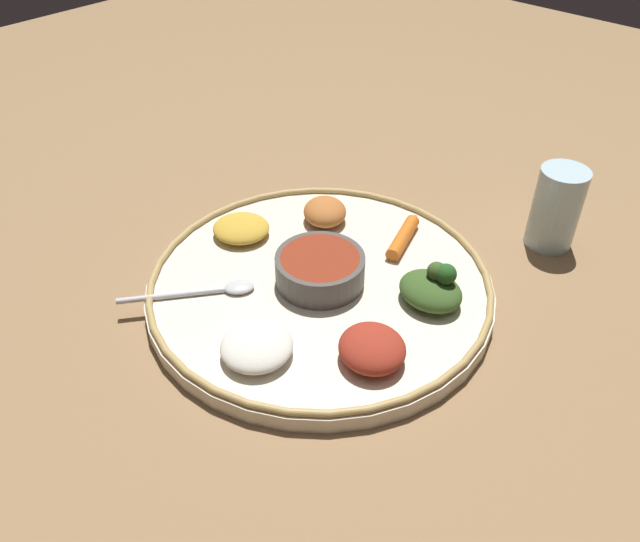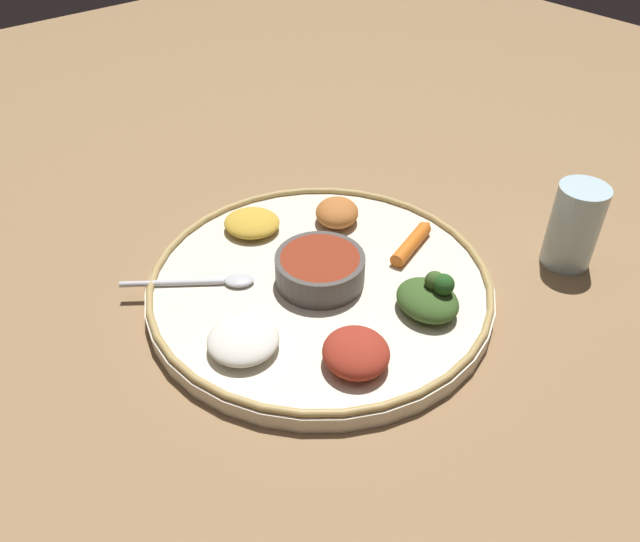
# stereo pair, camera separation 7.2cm
# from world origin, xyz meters

# --- Properties ---
(ground_plane) EXTENTS (2.40, 2.40, 0.00)m
(ground_plane) POSITION_xyz_m (0.00, 0.00, 0.00)
(ground_plane) COLOR olive
(platter) EXTENTS (0.40, 0.40, 0.02)m
(platter) POSITION_xyz_m (0.00, 0.00, 0.01)
(platter) COLOR beige
(platter) RESTS_ON ground_plane
(platter_rim) EXTENTS (0.40, 0.40, 0.01)m
(platter_rim) POSITION_xyz_m (0.00, 0.00, 0.02)
(platter_rim) COLOR tan
(platter_rim) RESTS_ON platter
(center_bowl) EXTENTS (0.10, 0.10, 0.04)m
(center_bowl) POSITION_xyz_m (0.00, 0.00, 0.04)
(center_bowl) COLOR #4C4742
(center_bowl) RESTS_ON platter
(spoon) EXTENTS (0.11, 0.13, 0.01)m
(spoon) POSITION_xyz_m (-0.08, -0.10, 0.02)
(spoon) COLOR silver
(spoon) RESTS_ON platter
(greens_pile) EXTENTS (0.08, 0.07, 0.05)m
(greens_pile) POSITION_xyz_m (0.11, 0.06, 0.04)
(greens_pile) COLOR #385623
(greens_pile) RESTS_ON platter
(carrot_near_spoon) EXTENTS (0.05, 0.10, 0.02)m
(carrot_near_spoon) POSITION_xyz_m (0.02, 0.13, 0.03)
(carrot_near_spoon) COLOR orange
(carrot_near_spoon) RESTS_ON platter
(mound_chickpea) EXTENTS (0.08, 0.08, 0.03)m
(mound_chickpea) POSITION_xyz_m (-0.08, 0.09, 0.03)
(mound_chickpea) COLOR #B2662D
(mound_chickpea) RESTS_ON platter
(mound_rice_white) EXTENTS (0.08, 0.08, 0.02)m
(mound_rice_white) POSITION_xyz_m (0.03, -0.13, 0.03)
(mound_rice_white) COLOR silver
(mound_rice_white) RESTS_ON platter
(mound_beet) EXTENTS (0.09, 0.09, 0.03)m
(mound_beet) POSITION_xyz_m (0.12, -0.06, 0.04)
(mound_beet) COLOR maroon
(mound_beet) RESTS_ON platter
(mound_lentil_yellow) EXTENTS (0.10, 0.09, 0.02)m
(mound_lentil_yellow) POSITION_xyz_m (-0.14, -0.00, 0.03)
(mound_lentil_yellow) COLOR gold
(mound_lentil_yellow) RESTS_ON platter
(drinking_glass) EXTENTS (0.06, 0.06, 0.11)m
(drinking_glass) POSITION_xyz_m (0.15, 0.27, 0.05)
(drinking_glass) COLOR silver
(drinking_glass) RESTS_ON ground_plane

